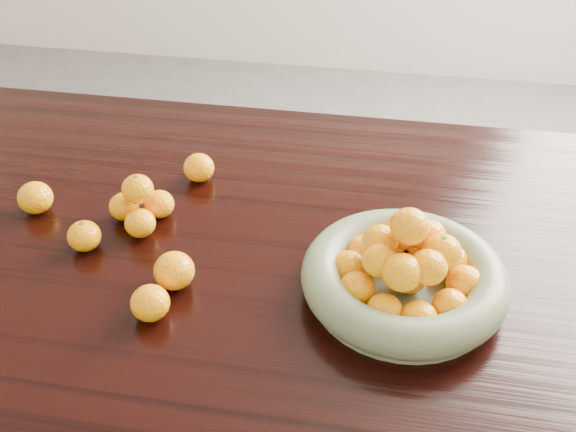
% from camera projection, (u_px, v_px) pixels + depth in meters
% --- Properties ---
extents(dining_table, '(2.00, 1.00, 0.75)m').
position_uv_depth(dining_table, '(263.00, 282.00, 1.16)').
color(dining_table, black).
rests_on(dining_table, ground).
extents(fruit_bowl, '(0.32, 0.32, 0.16)m').
position_uv_depth(fruit_bowl, '(404.00, 274.00, 0.98)').
color(fruit_bowl, '#6C7A59').
rests_on(fruit_bowl, dining_table).
extents(orange_pyramid, '(0.11, 0.12, 0.10)m').
position_uv_depth(orange_pyramid, '(140.00, 205.00, 1.13)').
color(orange_pyramid, '#FFA307').
rests_on(orange_pyramid, dining_table).
extents(loose_orange_0, '(0.06, 0.06, 0.05)m').
position_uv_depth(loose_orange_0, '(84.00, 236.00, 1.08)').
color(loose_orange_0, '#FFA307').
rests_on(loose_orange_0, dining_table).
extents(loose_orange_1, '(0.06, 0.06, 0.06)m').
position_uv_depth(loose_orange_1, '(174.00, 271.00, 1.00)').
color(loose_orange_1, '#FFA307').
rests_on(loose_orange_1, dining_table).
extents(loose_orange_2, '(0.06, 0.06, 0.05)m').
position_uv_depth(loose_orange_2, '(150.00, 303.00, 0.95)').
color(loose_orange_2, '#FFA307').
rests_on(loose_orange_2, dining_table).
extents(loose_orange_3, '(0.06, 0.06, 0.06)m').
position_uv_depth(loose_orange_3, '(35.00, 198.00, 1.17)').
color(loose_orange_3, '#FFA307').
rests_on(loose_orange_3, dining_table).
extents(loose_orange_4, '(0.06, 0.06, 0.06)m').
position_uv_depth(loose_orange_4, '(199.00, 168.00, 1.25)').
color(loose_orange_4, '#FFA307').
rests_on(loose_orange_4, dining_table).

